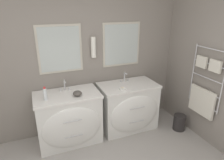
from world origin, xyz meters
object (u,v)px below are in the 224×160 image
object	(u,v)px
vanity_left	(69,118)
waste_bin	(179,122)
vanity_right	(128,107)
amenity_bowl	(77,93)
toiletry_bottle	(45,94)

from	to	relation	value
vanity_left	waste_bin	xyz separation A→B (m)	(1.90, -0.41, -0.28)
vanity_left	waste_bin	size ratio (longest dim) A/B	3.51
vanity_right	amenity_bowl	bearing A→B (deg)	-174.01
vanity_right	amenity_bowl	distance (m)	1.04
vanity_left	vanity_right	bearing A→B (deg)	0.00
vanity_left	vanity_right	world-z (taller)	same
vanity_left	toiletry_bottle	distance (m)	0.61
vanity_right	amenity_bowl	xyz separation A→B (m)	(-0.92, -0.10, 0.46)
vanity_right	toiletry_bottle	world-z (taller)	toiletry_bottle
waste_bin	amenity_bowl	bearing A→B (deg)	169.98
toiletry_bottle	amenity_bowl	world-z (taller)	toiletry_bottle
toiletry_bottle	amenity_bowl	xyz separation A→B (m)	(0.46, -0.04, -0.05)
vanity_left	amenity_bowl	xyz separation A→B (m)	(0.14, -0.10, 0.46)
waste_bin	toiletry_bottle	bearing A→B (deg)	171.09
vanity_left	waste_bin	world-z (taller)	vanity_left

